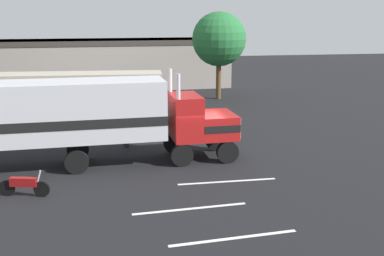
% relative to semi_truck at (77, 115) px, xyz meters
% --- Properties ---
extents(ground_plane, '(120.00, 120.00, 0.00)m').
position_rel_semi_truck_xyz_m(ground_plane, '(5.85, 0.04, -2.52)').
color(ground_plane, black).
extents(lane_stripe_near, '(4.40, 0.22, 0.01)m').
position_rel_semi_truck_xyz_m(lane_stripe_near, '(6.47, -3.46, -2.52)').
color(lane_stripe_near, silver).
rests_on(lane_stripe_near, ground_plane).
extents(lane_stripe_mid, '(4.40, 0.38, 0.01)m').
position_rel_semi_truck_xyz_m(lane_stripe_mid, '(4.33, -6.02, -2.52)').
color(lane_stripe_mid, silver).
rests_on(lane_stripe_mid, ground_plane).
extents(lane_stripe_far, '(4.40, 0.44, 0.01)m').
position_rel_semi_truck_xyz_m(lane_stripe_far, '(5.32, -8.59, -2.52)').
color(lane_stripe_far, silver).
rests_on(lane_stripe_far, ground_plane).
extents(semi_truck, '(14.25, 3.33, 4.50)m').
position_rel_semi_truck_xyz_m(semi_truck, '(0.00, 0.00, 0.00)').
color(semi_truck, '#B21919').
rests_on(semi_truck, ground_plane).
extents(person_bystander, '(0.36, 0.47, 1.63)m').
position_rel_semi_truck_xyz_m(person_bystander, '(2.35, 2.85, -1.63)').
color(person_bystander, '#2D3347').
rests_on(person_bystander, ground_plane).
extents(parked_bus, '(11.16, 3.38, 3.40)m').
position_rel_semi_truck_xyz_m(parked_bus, '(-0.36, 9.51, -0.46)').
color(parked_bus, '#BFB29E').
rests_on(parked_bus, ground_plane).
extents(motorcycle, '(2.07, 0.62, 1.12)m').
position_rel_semi_truck_xyz_m(motorcycle, '(-2.01, -3.54, -2.04)').
color(motorcycle, black).
rests_on(motorcycle, ground_plane).
extents(tree_left, '(4.64, 4.64, 7.52)m').
position_rel_semi_truck_xyz_m(tree_left, '(11.08, 16.78, 2.65)').
color(tree_left, brown).
rests_on(tree_left, ground_plane).
extents(building_backdrop, '(24.06, 6.84, 4.86)m').
position_rel_semi_truck_xyz_m(building_backdrop, '(1.91, 25.23, 0.11)').
color(building_backdrop, '#9E938C').
rests_on(building_backdrop, ground_plane).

